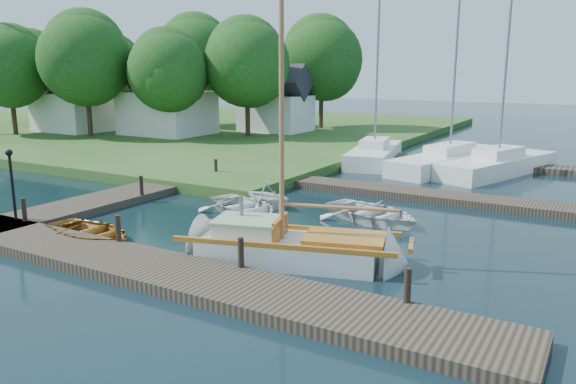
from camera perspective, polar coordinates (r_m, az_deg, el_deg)
The scene contains 31 objects.
ground at distance 19.79m, azimuth 0.00°, elevation -3.40°, with size 160.00×160.00×0.00m, color black.
near_dock at distance 15.12m, azimuth -11.68°, elevation -8.13°, with size 18.00×2.20×0.30m, color black.
left_dock at distance 26.03m, azimuth -13.08°, elevation 0.48°, with size 2.20×18.00×0.30m, color black.
far_dock at distance 24.72m, azimuth 11.69°, elevation -0.08°, with size 14.00×1.60×0.30m, color black.
shore at distance 54.02m, azimuth -14.07°, elevation 6.59°, with size 50.00×40.00×0.50m, color #29531D.
mooring_post_0 at distance 21.11m, azimuth -25.24°, elevation -1.63°, with size 0.16×0.16×0.80m, color black.
mooring_post_1 at distance 17.66m, azimuth -16.87°, elevation -3.54°, with size 0.16×0.16×0.80m, color black.
mooring_post_2 at distance 14.78m, azimuth -4.81°, elevation -6.13°, with size 0.16×0.16×0.80m, color black.
mooring_post_3 at distance 12.87m, azimuth 12.04°, elevation -9.25°, with size 0.16×0.16×0.80m, color black.
mooring_post_4 at distance 23.83m, azimuth -14.68°, elevation 0.66°, with size 0.16×0.16×0.80m, color black.
mooring_post_5 at distance 27.52m, azimuth -7.34°, elevation 2.50°, with size 0.16×0.16×0.80m, color black.
lamp_post at distance 21.29m, azimuth -26.30°, elevation 1.61°, with size 0.24×0.24×2.44m.
sailboat at distance 16.03m, azimuth 0.65°, elevation -5.94°, with size 7.41×3.90×9.83m.
dinghy at distance 19.13m, azimuth -19.51°, elevation -3.54°, with size 2.54×3.56×0.74m, color #8B370C.
tender_a at distance 21.28m, azimuth -4.49°, elevation -1.22°, with size 2.67×3.74×0.77m, color white.
tender_b at distance 22.15m, azimuth -2.09°, elevation -0.10°, with size 1.95×2.26×1.19m, color white.
tender_c at distance 20.45m, azimuth 8.59°, elevation -1.83°, with size 2.80×3.92×0.81m, color white.
marina_boat_0 at distance 33.29m, azimuth 8.77°, elevation 3.97°, with size 3.72×7.82×11.99m.
marina_boat_1 at distance 31.94m, azimuth 16.09°, elevation 3.25°, with size 4.44×9.67×11.44m.
marina_boat_2 at distance 31.18m, azimuth 20.57°, elevation 2.73°, with size 4.83×8.83×11.49m.
house_a at distance 43.99m, azimuth -12.19°, elevation 8.98°, with size 6.30×5.00×6.29m.
house_b at distance 48.45m, azimuth -20.89°, elevation 8.52°, with size 5.77×4.50×5.79m.
house_c at distance 45.19m, azimuth -1.24°, elevation 8.86°, with size 5.25×4.00×5.28m.
tree_0 at distance 47.65m, azimuth -26.44°, elevation 11.33°, with size 6.12×6.07×8.28m.
tree_1 at distance 44.06m, azimuth -19.88°, elevation 12.61°, with size 6.70×6.70×9.20m.
tree_2 at distance 41.13m, azimuth -12.09°, elevation 11.96°, with size 5.83×5.75×7.82m.
tree_3 at distance 41.79m, azimuth -4.16°, elevation 12.97°, with size 6.41×6.38×8.74m.
tree_4 at distance 49.81m, azimuth -9.31°, elevation 13.39°, with size 7.01×7.01×9.66m.
tree_5 at distance 53.85m, azimuth -17.39°, elevation 11.90°, with size 6.00×5.94×8.10m.
tree_6 at distance 56.00m, azimuth -24.73°, elevation 11.57°, with size 6.24×6.20×8.46m.
tree_7 at distance 47.67m, azimuth 3.48°, elevation 13.38°, with size 6.83×6.83×9.38m.
Camera 1 is at (9.62, -16.43, 5.39)m, focal length 35.00 mm.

